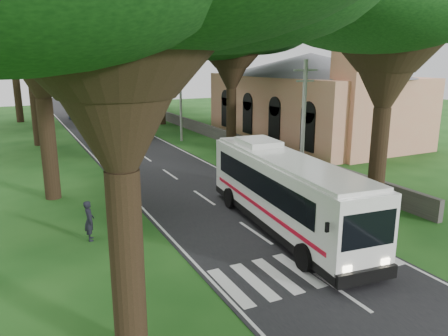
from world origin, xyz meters
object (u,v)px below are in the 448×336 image
coach_bus (284,191)px  pedestrian (89,221)px  distant_car_a (89,119)px  distant_car_c (94,107)px  pole_far (129,87)px  pole_mid (181,99)px  church (311,90)px  distant_car_b (75,113)px  pole_near (303,127)px

coach_bus → pedestrian: 9.10m
distant_car_a → distant_car_c: (2.97, 13.57, -0.07)m
pole_far → pedestrian: bearing=-107.0°
pole_mid → distant_car_a: pole_mid is taller
church → pole_far: 27.41m
church → coach_bus: bearing=-129.8°
church → pedestrian: church is taller
coach_bus → distant_car_c: bearing=95.0°
pole_far → distant_car_b: (-7.09, 2.81, -3.47)m
pole_near → pedestrian: size_ratio=4.29×
distant_car_b → distant_car_a: bearing=-74.7°
pole_near → distant_car_a: bearing=100.0°
pole_near → pedestrian: bearing=-174.0°
pole_near → pole_mid: (0.00, 20.00, 0.00)m
distant_car_c → distant_car_a: bearing=94.7°
pedestrian → distant_car_c: bearing=-4.3°
distant_car_b → distant_car_c: distant_car_b is taller
coach_bus → distant_car_b: (-3.07, 46.93, -1.23)m
pole_far → pedestrian: 43.33m
pedestrian → pole_mid: bearing=-24.5°
pole_mid → pole_far: size_ratio=1.00×
distant_car_c → pedestrian: 51.45m
pole_mid → coach_bus: pole_mid is taller
pole_mid → pedestrian: 24.99m
pedestrian → pole_far: bearing=-10.8°
church → distant_car_b: size_ratio=5.84×
distant_car_b → distant_car_c: (3.76, 6.47, -0.04)m
pole_far → distant_car_b: pole_far is taller
distant_car_a → pedestrian: pedestrian is taller
church → coach_bus: (-16.38, -19.66, -2.97)m
distant_car_c → coach_bus: bearing=106.3°
church → pole_far: church is taller
church → pole_near: bearing=-128.5°
distant_car_c → distant_car_b: bearing=76.9°
church → distant_car_c: church is taller
pole_near → distant_car_a: (-6.30, 35.71, -3.45)m
pole_near → coach_bus: 6.17m
coach_bus → church: bearing=56.0°
pole_near → pole_far: (0.00, 40.00, 0.00)m
church → pedestrian: bearing=-146.0°
distant_car_b → coach_bus: bearing=-77.2°
distant_car_c → pole_near: bearing=110.9°
coach_bus → distant_car_b: bearing=99.5°
pole_far → coach_bus: bearing=-95.2°
pole_mid → distant_car_a: 17.28m
pole_near → pole_far: same height
pole_near → pole_far: 40.00m
pole_far → distant_car_a: (-6.30, -4.29, -3.45)m
church → distant_car_b: (-19.45, 27.27, -4.20)m
distant_car_a → distant_car_c: distant_car_a is taller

